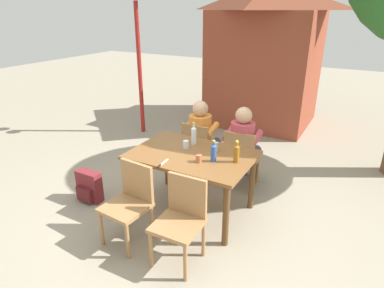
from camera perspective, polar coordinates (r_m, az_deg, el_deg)
ground_plane at (r=4.25m, az=0.00°, el=-11.26°), size 24.00×24.00×0.00m
dining_table at (r=3.91m, az=0.00°, el=-2.99°), size 1.41×0.97×0.78m
chair_far_left at (r=4.76m, az=1.18°, el=-0.65°), size 0.46×0.46×0.87m
chair_far_right at (r=4.52m, az=8.43°, el=-2.20°), size 0.47×0.47×0.87m
chair_near_right at (r=3.28m, az=-1.83°, el=-12.35°), size 0.45×0.45×0.87m
chair_near_left at (r=3.59m, az=-10.61°, el=-9.37°), size 0.47×0.47×0.87m
person_in_white_shirt at (r=4.78m, az=1.85°, el=1.64°), size 0.47×0.61×1.18m
person_in_plaid_shirt at (r=4.55m, az=8.99°, el=0.23°), size 0.47×0.61×1.18m
bottle_amber at (r=3.65m, az=7.71°, el=-1.55°), size 0.06×0.06×0.25m
bottle_blue at (r=3.64m, az=3.75°, el=-1.44°), size 0.06×0.06×0.25m
bottle_clear at (r=4.09m, az=0.30°, el=1.61°), size 0.06×0.06×0.28m
cup_glass at (r=3.99m, az=-1.07°, el=-0.11°), size 0.07×0.07×0.10m
cup_terracotta at (r=3.64m, az=1.19°, el=-2.51°), size 0.07×0.07×0.09m
cup_steel at (r=3.94m, az=4.10°, el=-0.42°), size 0.07×0.07×0.10m
table_knife at (r=3.62m, az=-5.27°, el=-3.47°), size 0.04×0.24×0.01m
backpack_by_near_side at (r=4.54m, az=-17.41°, el=-7.10°), size 0.34×0.20×0.42m
brick_kiosk at (r=7.25m, az=12.61°, el=15.26°), size 2.34×2.04×2.87m
lamp_post at (r=6.47m, az=-9.42°, el=18.28°), size 0.56×0.20×2.68m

